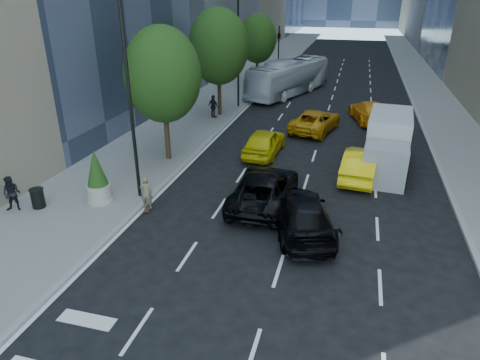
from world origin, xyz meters
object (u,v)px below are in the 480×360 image
(city_bus, at_px, (289,77))
(planter_shrub, at_px, (97,177))
(black_sedan_lincoln, at_px, (264,188))
(skateboarder, at_px, (147,195))
(trash_can, at_px, (38,199))
(box_truck, at_px, (388,143))
(black_sedan_mercedes, at_px, (301,214))

(city_bus, height_order, planter_shrub, city_bus)
(planter_shrub, bearing_deg, black_sedan_lincoln, 15.09)
(skateboarder, bearing_deg, trash_can, 2.88)
(skateboarder, xyz_separation_m, box_truck, (10.62, 8.03, 0.73))
(black_sedan_lincoln, relative_size, black_sedan_mercedes, 1.05)
(trash_can, bearing_deg, box_truck, 31.18)
(black_sedan_lincoln, distance_m, trash_can, 10.30)
(planter_shrub, bearing_deg, trash_can, -151.42)
(skateboarder, distance_m, city_bus, 25.28)
(skateboarder, relative_size, black_sedan_lincoln, 0.27)
(city_bus, bearing_deg, box_truck, -44.49)
(trash_can, bearing_deg, black_sedan_lincoln, 18.56)
(black_sedan_mercedes, distance_m, box_truck, 8.86)
(box_truck, xyz_separation_m, planter_shrub, (-13.04, -8.03, -0.15))
(skateboarder, bearing_deg, planter_shrub, -12.12)
(black_sedan_lincoln, height_order, box_truck, box_truck)
(trash_can, xyz_separation_m, planter_shrub, (2.35, 1.28, 0.78))
(black_sedan_lincoln, bearing_deg, box_truck, -133.13)
(city_bus, relative_size, box_truck, 1.82)
(black_sedan_lincoln, height_order, city_bus, city_bus)
(black_sedan_lincoln, bearing_deg, city_bus, -83.73)
(box_truck, relative_size, planter_shrub, 2.51)
(box_truck, distance_m, trash_can, 18.01)
(black_sedan_lincoln, relative_size, planter_shrub, 2.24)
(city_bus, relative_size, planter_shrub, 4.57)
(black_sedan_lincoln, distance_m, box_truck, 8.28)
(black_sedan_mercedes, distance_m, city_bus, 25.59)
(black_sedan_lincoln, height_order, trash_can, black_sedan_lincoln)
(skateboarder, relative_size, planter_shrub, 0.61)
(box_truck, height_order, planter_shrub, box_truck)
(trash_can, relative_size, planter_shrub, 0.34)
(trash_can, bearing_deg, city_bus, 74.83)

